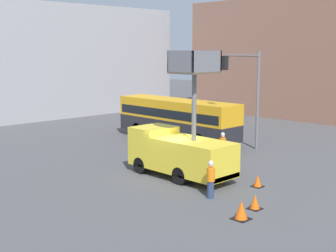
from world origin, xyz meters
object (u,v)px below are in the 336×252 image
object	(u,v)px
utility_truck	(180,150)
traffic_light_pole	(247,85)
road_worker_directing	(223,148)
traffic_cone_near_truck	(241,210)
traffic_cone_far_side	(258,181)
city_bus	(177,117)
traffic_cone_mid_road	(255,202)
road_worker_near_truck	(211,180)

from	to	relation	value
utility_truck	traffic_light_pole	distance (m)	8.65
road_worker_directing	traffic_light_pole	bearing A→B (deg)	89.68
traffic_cone_near_truck	traffic_cone_far_side	xyz separation A→B (m)	(4.27, 2.21, -0.08)
city_bus	road_worker_directing	distance (m)	7.42
utility_truck	road_worker_directing	xyz separation A→B (m)	(4.19, 0.47, -0.56)
traffic_cone_mid_road	road_worker_directing	bearing A→B (deg)	48.94
utility_truck	traffic_cone_near_truck	size ratio (longest dim) A/B	8.72
city_bus	traffic_cone_near_truck	size ratio (longest dim) A/B	13.57
road_worker_near_truck	road_worker_directing	size ratio (longest dim) A/B	0.95
road_worker_directing	traffic_cone_far_side	size ratio (longest dim) A/B	3.07
utility_truck	traffic_cone_far_side	bearing A→B (deg)	-69.25
traffic_light_pole	road_worker_near_truck	world-z (taller)	traffic_light_pole
traffic_cone_near_truck	traffic_cone_mid_road	xyz separation A→B (m)	(1.42, 0.34, -0.07)
road_worker_near_truck	road_worker_directing	distance (m)	7.02
utility_truck	city_bus	world-z (taller)	utility_truck
traffic_light_pole	road_worker_directing	bearing A→B (deg)	-164.02
city_bus	traffic_cone_far_side	world-z (taller)	city_bus
utility_truck	traffic_cone_mid_road	distance (m)	6.14
road_worker_near_truck	road_worker_directing	world-z (taller)	road_worker_directing
traffic_cone_mid_road	traffic_cone_far_side	xyz separation A→B (m)	(2.85, 1.87, -0.01)
road_worker_directing	traffic_cone_far_side	bearing A→B (deg)	-47.20
road_worker_directing	traffic_cone_mid_road	size ratio (longest dim) A/B	2.96
traffic_cone_mid_road	traffic_cone_far_side	bearing A→B (deg)	33.30
traffic_cone_near_truck	traffic_cone_far_side	bearing A→B (deg)	27.37
utility_truck	traffic_cone_far_side	xyz separation A→B (m)	(1.52, -4.00, -1.22)
road_worker_directing	city_bus	bearing A→B (deg)	140.66
city_bus	traffic_cone_far_side	xyz separation A→B (m)	(-5.56, -11.25, -1.56)
road_worker_near_truck	road_worker_directing	bearing A→B (deg)	148.20
utility_truck	traffic_cone_mid_road	bearing A→B (deg)	-102.77
road_worker_near_truck	traffic_cone_mid_road	size ratio (longest dim) A/B	2.82
city_bus	traffic_light_pole	distance (m)	6.34
city_bus	road_worker_directing	world-z (taller)	city_bus
road_worker_near_truck	traffic_cone_far_side	bearing A→B (deg)	104.97
road_worker_near_truck	traffic_cone_mid_road	distance (m)	2.41
utility_truck	traffic_cone_near_truck	xyz separation A→B (m)	(-2.75, -6.21, -1.13)
utility_truck	city_bus	bearing A→B (deg)	45.70
traffic_light_pole	traffic_cone_mid_road	size ratio (longest dim) A/B	10.60
city_bus	traffic_cone_far_side	bearing A→B (deg)	164.02
utility_truck	traffic_cone_far_side	world-z (taller)	utility_truck
traffic_cone_near_truck	city_bus	bearing A→B (deg)	53.87
traffic_cone_near_truck	road_worker_directing	bearing A→B (deg)	43.88
utility_truck	traffic_cone_near_truck	bearing A→B (deg)	-113.91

